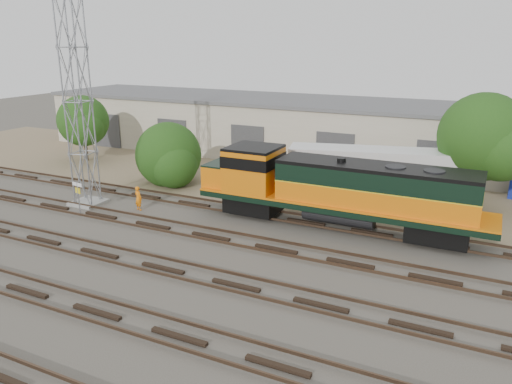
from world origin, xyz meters
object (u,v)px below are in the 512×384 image
at_px(signal_tower, 78,106).
at_px(semi_trailer, 386,170).
at_px(locomotive, 335,189).
at_px(worker, 138,198).

relative_size(signal_tower, semi_trailer, 1.09).
xyz_separation_m(locomotive, semi_trailer, (1.70, 5.76, -0.01)).
height_order(signal_tower, semi_trailer, signal_tower).
bearing_deg(signal_tower, semi_trailer, 25.87).
height_order(worker, semi_trailer, semi_trailer).
bearing_deg(worker, locomotive, -153.56).
bearing_deg(locomotive, semi_trailer, 73.53).
bearing_deg(semi_trailer, signal_tower, -168.00).
height_order(signal_tower, worker, signal_tower).
relative_size(locomotive, signal_tower, 1.27).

